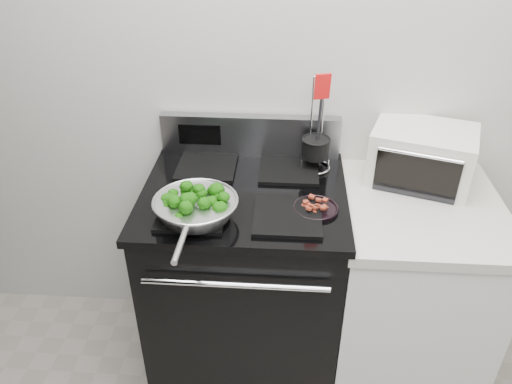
# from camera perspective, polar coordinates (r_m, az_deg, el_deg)

# --- Properties ---
(back_wall) EXTENTS (4.00, 0.02, 2.70)m
(back_wall) POSITION_cam_1_polar(r_m,az_deg,el_deg) (2.06, 7.98, 14.38)
(back_wall) COLOR #B7B5AD
(back_wall) RESTS_ON ground
(gas_range) EXTENTS (0.79, 0.69, 1.13)m
(gas_range) POSITION_cam_1_polar(r_m,az_deg,el_deg) (2.20, -1.22, -10.09)
(gas_range) COLOR black
(gas_range) RESTS_ON floor
(counter) EXTENTS (0.62, 0.68, 0.92)m
(counter) POSITION_cam_1_polar(r_m,az_deg,el_deg) (2.27, 16.59, -11.06)
(counter) COLOR white
(counter) RESTS_ON floor
(skillet) EXTENTS (0.30, 0.48, 0.07)m
(skillet) POSITION_cam_1_polar(r_m,az_deg,el_deg) (1.75, -6.92, -1.71)
(skillet) COLOR silver
(skillet) RESTS_ON gas_range
(broccoli_pile) EXTENTS (0.24, 0.24, 0.08)m
(broccoli_pile) POSITION_cam_1_polar(r_m,az_deg,el_deg) (1.74, -6.94, -1.17)
(broccoli_pile) COLOR #093204
(broccoli_pile) RESTS_ON skillet
(bacon_plate) EXTENTS (0.17, 0.17, 0.04)m
(bacon_plate) POSITION_cam_1_polar(r_m,az_deg,el_deg) (1.82, 6.84, -1.59)
(bacon_plate) COLOR black
(bacon_plate) RESTS_ON gas_range
(utensil_holder) EXTENTS (0.13, 0.13, 0.41)m
(utensil_holder) POSITION_cam_1_polar(r_m,az_deg,el_deg) (2.05, 6.79, 4.46)
(utensil_holder) COLOR silver
(utensil_holder) RESTS_ON gas_range
(toaster_oven) EXTENTS (0.46, 0.40, 0.22)m
(toaster_oven) POSITION_cam_1_polar(r_m,az_deg,el_deg) (2.11, 18.41, 4.04)
(toaster_oven) COLOR silver
(toaster_oven) RESTS_ON counter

